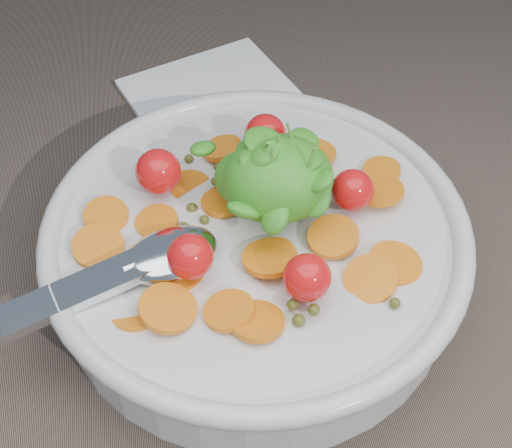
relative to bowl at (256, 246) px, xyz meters
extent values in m
plane|color=brown|center=(-0.03, -0.01, -0.04)|extent=(6.00, 6.00, 0.00)
cylinder|color=silver|center=(0.00, 0.00, -0.01)|extent=(0.28, 0.28, 0.05)
torus|color=silver|center=(0.00, 0.00, 0.02)|extent=(0.30, 0.30, 0.02)
cylinder|color=silver|center=(0.00, 0.00, -0.03)|extent=(0.14, 0.14, 0.01)
cylinder|color=brown|center=(0.00, 0.00, -0.01)|extent=(0.26, 0.26, 0.04)
cylinder|color=orange|center=(0.01, -0.03, 0.03)|extent=(0.03, 0.03, 0.01)
cylinder|color=orange|center=(-0.01, 0.08, 0.02)|extent=(0.03, 0.03, 0.02)
cylinder|color=orange|center=(-0.11, 0.00, 0.02)|extent=(0.05, 0.05, 0.01)
cylinder|color=orange|center=(0.09, 0.02, 0.03)|extent=(0.04, 0.04, 0.01)
cylinder|color=orange|center=(0.10, 0.04, 0.02)|extent=(0.03, 0.03, 0.01)
cylinder|color=orange|center=(0.07, -0.06, 0.02)|extent=(0.04, 0.04, 0.02)
cylinder|color=orange|center=(0.05, -0.02, 0.03)|extent=(0.05, 0.05, 0.01)
cylinder|color=orange|center=(-0.08, -0.06, 0.02)|extent=(0.04, 0.04, 0.01)
cylinder|color=orange|center=(0.00, -0.03, 0.03)|extent=(0.05, 0.05, 0.01)
cylinder|color=orange|center=(-0.10, 0.02, 0.02)|extent=(0.04, 0.04, 0.01)
cylinder|color=orange|center=(0.00, 0.06, 0.02)|extent=(0.03, 0.03, 0.01)
cylinder|color=orange|center=(-0.07, 0.01, 0.02)|extent=(0.04, 0.04, 0.01)
cylinder|color=orange|center=(-0.02, 0.03, 0.02)|extent=(0.04, 0.04, 0.01)
cylinder|color=orange|center=(-0.05, 0.05, 0.02)|extent=(0.03, 0.03, 0.01)
cylinder|color=orange|center=(0.09, -0.05, 0.02)|extent=(0.05, 0.05, 0.01)
cylinder|color=orange|center=(-0.03, -0.07, 0.02)|extent=(0.04, 0.04, 0.01)
cylinder|color=orange|center=(0.05, 0.06, 0.02)|extent=(0.05, 0.05, 0.01)
cylinder|color=orange|center=(-0.06, -0.03, 0.02)|extent=(0.04, 0.04, 0.01)
cylinder|color=orange|center=(0.02, 0.04, 0.02)|extent=(0.05, 0.05, 0.01)
cylinder|color=orange|center=(0.00, 0.06, 0.03)|extent=(0.03, 0.03, 0.01)
cylinder|color=orange|center=(-0.06, -0.06, 0.03)|extent=(0.05, 0.05, 0.01)
cylinder|color=orange|center=(-0.04, 0.05, 0.02)|extent=(0.04, 0.04, 0.01)
cylinder|color=orange|center=(-0.01, -0.08, 0.02)|extent=(0.04, 0.04, 0.01)
sphere|color=#4D4D19|center=(-0.05, 0.00, 0.02)|extent=(0.01, 0.01, 0.01)
sphere|color=#4D4D19|center=(-0.03, 0.01, 0.02)|extent=(0.01, 0.01, 0.01)
sphere|color=#4D4D19|center=(-0.02, 0.04, 0.03)|extent=(0.01, 0.01, 0.01)
sphere|color=#4D4D19|center=(0.02, -0.04, 0.02)|extent=(0.01, 0.01, 0.01)
sphere|color=#4D4D19|center=(0.04, 0.06, 0.02)|extent=(0.01, 0.01, 0.01)
sphere|color=#4D4D19|center=(0.08, -0.08, 0.02)|extent=(0.01, 0.01, 0.01)
sphere|color=#4D4D19|center=(0.03, 0.01, 0.03)|extent=(0.01, 0.01, 0.01)
sphere|color=#4D4D19|center=(0.01, -0.08, 0.02)|extent=(0.01, 0.01, 0.01)
sphere|color=#4D4D19|center=(0.01, -0.07, 0.03)|extent=(0.01, 0.01, 0.01)
sphere|color=#4D4D19|center=(-0.04, 0.07, 0.02)|extent=(0.01, 0.01, 0.01)
sphere|color=#4D4D19|center=(-0.02, 0.06, 0.02)|extent=(0.01, 0.01, 0.01)
sphere|color=#4D4D19|center=(-0.04, 0.03, 0.02)|extent=(0.01, 0.01, 0.01)
sphere|color=#4D4D19|center=(0.02, -0.08, 0.03)|extent=(0.01, 0.01, 0.01)
sphere|color=red|center=(0.07, 0.01, 0.04)|extent=(0.03, 0.03, 0.03)
sphere|color=red|center=(0.02, 0.07, 0.04)|extent=(0.03, 0.03, 0.03)
sphere|color=red|center=(-0.06, 0.04, 0.04)|extent=(0.03, 0.03, 0.03)
sphere|color=red|center=(-0.05, -0.03, 0.04)|extent=(0.03, 0.03, 0.03)
sphere|color=red|center=(0.02, -0.06, 0.04)|extent=(0.03, 0.03, 0.03)
ellipsoid|color=green|center=(0.02, 0.01, 0.05)|extent=(0.07, 0.06, 0.06)
ellipsoid|color=green|center=(0.00, 0.02, 0.04)|extent=(0.04, 0.04, 0.03)
ellipsoid|color=green|center=(0.04, -0.01, 0.05)|extent=(0.03, 0.03, 0.02)
ellipsoid|color=green|center=(0.02, 0.01, 0.07)|extent=(0.02, 0.02, 0.01)
ellipsoid|color=green|center=(0.03, 0.01, 0.06)|extent=(0.04, 0.04, 0.02)
ellipsoid|color=green|center=(0.01, 0.00, 0.06)|extent=(0.02, 0.03, 0.02)
ellipsoid|color=green|center=(0.01, 0.00, 0.07)|extent=(0.02, 0.02, 0.02)
ellipsoid|color=green|center=(0.02, 0.01, 0.08)|extent=(0.03, 0.03, 0.02)
ellipsoid|color=green|center=(0.03, 0.00, 0.07)|extent=(0.03, 0.03, 0.02)
ellipsoid|color=green|center=(0.02, 0.03, 0.05)|extent=(0.03, 0.03, 0.03)
ellipsoid|color=green|center=(0.00, 0.01, 0.07)|extent=(0.03, 0.02, 0.02)
ellipsoid|color=green|center=(0.03, 0.00, 0.06)|extent=(0.03, 0.04, 0.02)
ellipsoid|color=green|center=(0.04, 0.03, 0.07)|extent=(0.03, 0.03, 0.01)
ellipsoid|color=green|center=(0.03, 0.01, 0.07)|extent=(0.02, 0.03, 0.02)
ellipsoid|color=green|center=(0.00, 0.03, 0.06)|extent=(0.02, 0.02, 0.02)
ellipsoid|color=green|center=(0.01, -0.02, 0.05)|extent=(0.03, 0.03, 0.03)
ellipsoid|color=green|center=(-0.01, -0.01, 0.05)|extent=(0.03, 0.02, 0.02)
ellipsoid|color=green|center=(0.01, 0.02, 0.08)|extent=(0.04, 0.04, 0.02)
ellipsoid|color=green|center=(0.04, -0.01, 0.07)|extent=(0.03, 0.03, 0.02)
ellipsoid|color=green|center=(-0.03, 0.05, 0.05)|extent=(0.03, 0.03, 0.02)
ellipsoid|color=green|center=(0.02, 0.02, 0.05)|extent=(0.02, 0.02, 0.01)
ellipsoid|color=green|center=(0.03, 0.03, 0.06)|extent=(0.03, 0.03, 0.02)
ellipsoid|color=green|center=(0.00, 0.01, 0.06)|extent=(0.02, 0.02, 0.02)
ellipsoid|color=green|center=(0.00, 0.04, 0.06)|extent=(0.03, 0.03, 0.03)
ellipsoid|color=green|center=(0.03, 0.04, 0.06)|extent=(0.03, 0.03, 0.01)
ellipsoid|color=green|center=(0.00, 0.01, 0.07)|extent=(0.02, 0.02, 0.02)
ellipsoid|color=green|center=(0.01, 0.01, 0.08)|extent=(0.03, 0.03, 0.02)
cylinder|color=#4C8C33|center=(0.01, 0.01, 0.07)|extent=(0.00, 0.02, 0.05)
cylinder|color=#4C8C33|center=(0.02, 0.01, 0.07)|extent=(0.00, 0.02, 0.05)
cylinder|color=#4C8C33|center=(0.01, 0.00, 0.07)|extent=(0.00, 0.01, 0.05)
cylinder|color=#4C8C33|center=(0.03, 0.00, 0.07)|extent=(0.02, 0.01, 0.05)
cylinder|color=#4C8C33|center=(0.03, 0.02, 0.07)|extent=(0.01, 0.02, 0.05)
ellipsoid|color=silver|center=(-0.06, -0.02, 0.03)|extent=(0.08, 0.06, 0.02)
cube|color=silver|center=(-0.11, -0.04, 0.02)|extent=(0.13, 0.06, 0.02)
cylinder|color=silver|center=(-0.08, -0.03, 0.03)|extent=(0.03, 0.02, 0.01)
cube|color=white|center=(-0.01, 0.21, -0.03)|extent=(0.18, 0.17, 0.01)
camera|label=1|loc=(-0.05, -0.32, 0.38)|focal=50.00mm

